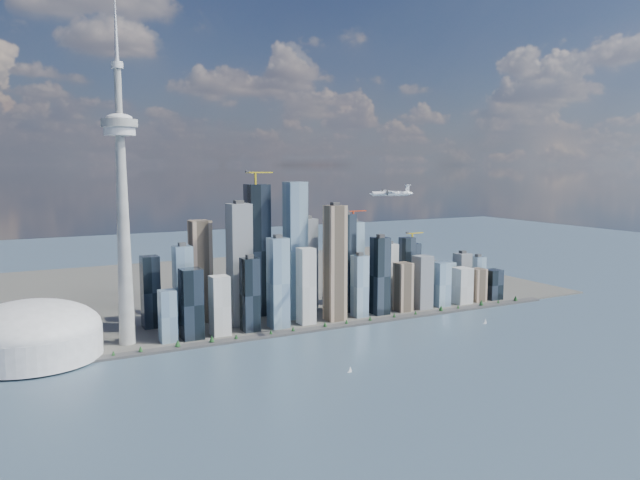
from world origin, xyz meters
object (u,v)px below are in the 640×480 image
sailboat_east (485,322)px  needle_tower (122,200)px  airplane (391,193)px  sailboat_west (350,370)px  dome_stadium (32,334)px

sailboat_east → needle_tower: bearing=-179.9°
sailboat_east → airplane: bearing=-166.8°
sailboat_east → sailboat_west: bearing=-146.5°
dome_stadium → sailboat_east: (749.55, -155.28, -36.04)m
airplane → sailboat_east: (207.23, -7.39, -241.08)m
needle_tower → sailboat_east: 672.97m
needle_tower → sailboat_west: size_ratio=57.20×
sailboat_west → airplane: bearing=40.2°
dome_stadium → sailboat_east: bearing=-11.7°
dome_stadium → sailboat_east: dome_stadium is taller
sailboat_east → dome_stadium: bearing=-176.4°
dome_stadium → sailboat_west: 478.64m
airplane → dome_stadium: bearing=-179.6°
needle_tower → dome_stadium: size_ratio=2.75×
airplane → sailboat_east: airplane is taller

